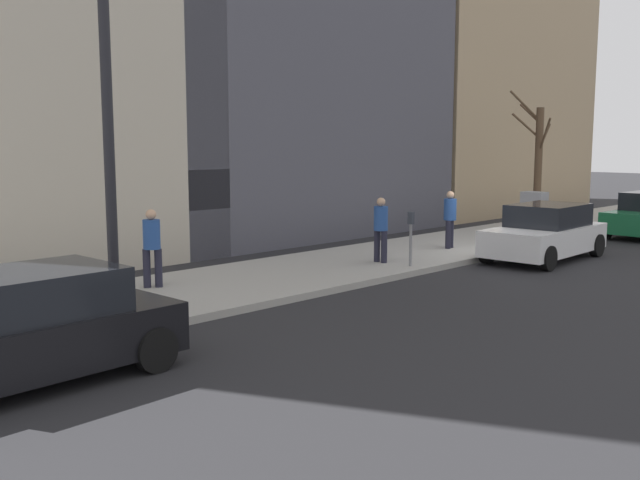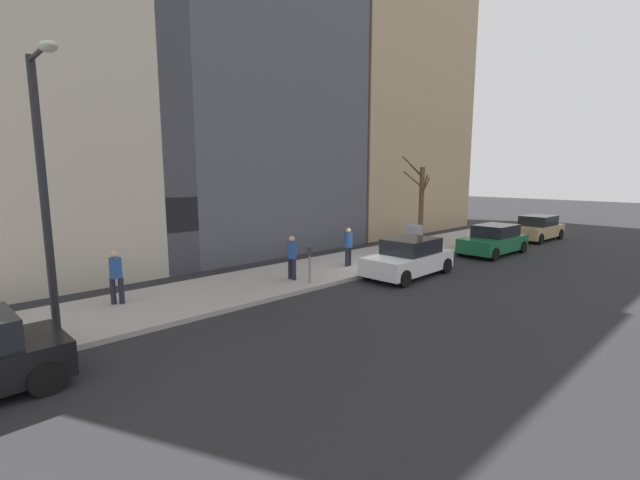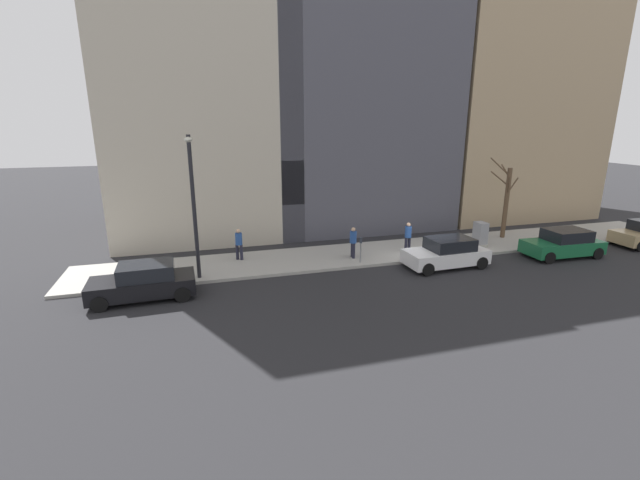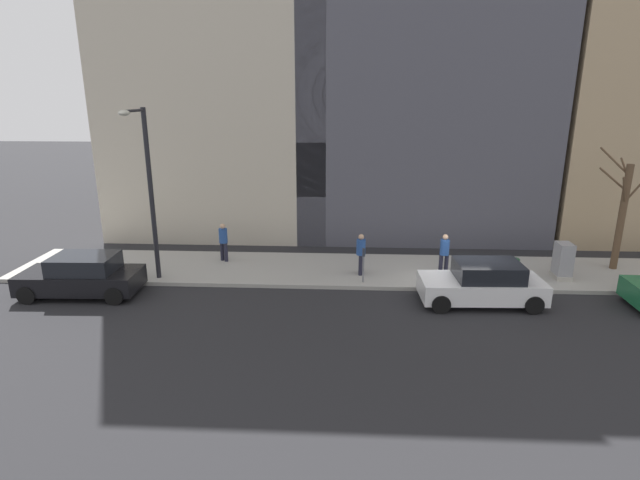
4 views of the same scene
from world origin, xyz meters
The scene contains 12 objects.
ground_plane centered at (0.00, 0.00, 0.00)m, with size 120.00×120.00×0.00m, color #232326.
sidewalk centered at (2.00, 0.00, 0.07)m, with size 4.00×36.00×0.15m, color #9E9B93.
parked_car_white centered at (-1.00, -0.41, 0.74)m, with size 2.05×4.26×1.52m.
parked_car_black centered at (-1.00, 13.96, 0.74)m, with size 2.05×4.26×1.52m.
parking_meter centered at (0.45, 3.71, 0.98)m, with size 0.14×0.10×1.35m.
utility_box centered at (1.30, -4.07, 0.85)m, with size 0.83×0.61×1.43m.
streetlamp centered at (0.28, 11.73, 4.02)m, with size 1.97×0.32×6.50m.
bare_tree centered at (2.62, -6.69, 2.48)m, with size 1.57×1.53×4.93m.
trash_bin centered at (0.90, -1.98, 0.60)m, with size 0.56×0.56×0.90m, color #14381E.
pedestrian_near_meter centered at (1.52, 0.47, 1.09)m, with size 0.36×0.39×1.66m.
pedestrian_midblock centered at (1.35, 3.78, 1.09)m, with size 0.40×0.36×1.66m.
pedestrian_far_corner centered at (2.71, 9.64, 1.09)m, with size 0.36×0.36×1.66m.
Camera 1 is at (-10.22, 17.67, 3.18)m, focal length 40.00 mm.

